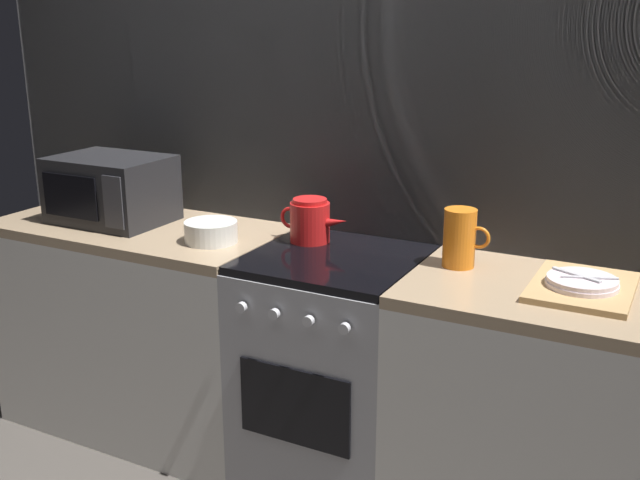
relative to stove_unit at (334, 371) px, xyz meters
The scene contains 10 objects.
ground_plane 0.45m from the stove_unit, 90.00° to the left, with size 8.00×8.00×0.00m, color #47423D.
back_wall 0.82m from the stove_unit, 90.00° to the left, with size 3.60×0.05×2.40m.
counter_left 0.90m from the stove_unit, behind, with size 1.20×0.60×0.90m.
stove_unit is the anchor object (origin of this frame).
counter_right 0.90m from the stove_unit, ahead, with size 1.20×0.60×0.90m.
microwave 1.18m from the stove_unit, behind, with size 0.46×0.35×0.27m.
kettle 0.57m from the stove_unit, 144.22° to the left, with size 0.28×0.15×0.17m.
mixing_bowl 0.70m from the stove_unit, behind, with size 0.20×0.20×0.08m, color silver.
pitcher 0.70m from the stove_unit, 12.14° to the left, with size 0.16×0.11×0.20m.
dish_pile 0.96m from the stove_unit, ahead, with size 0.30×0.40×0.06m.
Camera 1 is at (1.11, -2.26, 1.71)m, focal length 41.80 mm.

